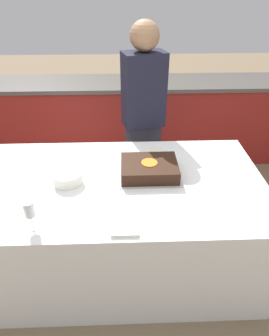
{
  "coord_description": "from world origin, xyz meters",
  "views": [
    {
      "loc": [
        0.04,
        -1.6,
        1.92
      ],
      "look_at": [
        0.1,
        0.0,
        0.86
      ],
      "focal_mm": 32.0,
      "sensor_mm": 36.0,
      "label": 1
    }
  ],
  "objects_px": {
    "plate_stack": "(68,177)",
    "wine_glass": "(29,210)",
    "person_cutting_cake": "(143,118)",
    "cake": "(149,169)"
  },
  "relations": [
    {
      "from": "wine_glass",
      "to": "plate_stack",
      "type": "bearing_deg",
      "value": 73.4
    },
    {
      "from": "wine_glass",
      "to": "person_cutting_cake",
      "type": "bearing_deg",
      "value": 60.58
    },
    {
      "from": "plate_stack",
      "to": "wine_glass",
      "type": "distance_m",
      "value": 0.44
    },
    {
      "from": "cake",
      "to": "wine_glass",
      "type": "relative_size",
      "value": 2.35
    },
    {
      "from": "plate_stack",
      "to": "person_cutting_cake",
      "type": "xyz_separation_m",
      "value": [
        0.54,
        0.75,
        0.07
      ]
    },
    {
      "from": "plate_stack",
      "to": "wine_glass",
      "type": "bearing_deg",
      "value": -106.6
    },
    {
      "from": "cake",
      "to": "wine_glass",
      "type": "height_order",
      "value": "wine_glass"
    },
    {
      "from": "person_cutting_cake",
      "to": "cake",
      "type": "bearing_deg",
      "value": 74.99
    },
    {
      "from": "cake",
      "to": "wine_glass",
      "type": "bearing_deg",
      "value": -143.69
    },
    {
      "from": "cake",
      "to": "wine_glass",
      "type": "distance_m",
      "value": 0.82
    }
  ]
}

